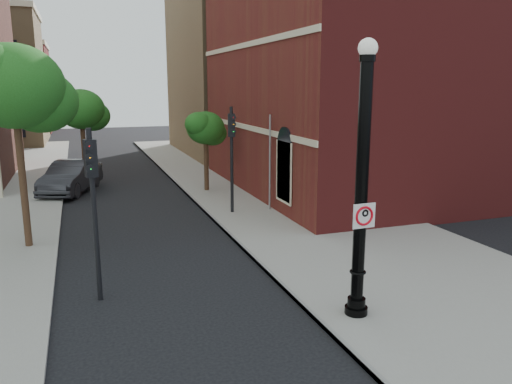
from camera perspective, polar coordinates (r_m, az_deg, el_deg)
name	(u,v)px	position (r m, az deg, el deg)	size (l,w,h in m)	color
ground	(235,335)	(11.84, -2.37, -15.99)	(120.00, 120.00, 0.00)	black
sidewalk_right	(296,210)	(22.63, 4.64, -2.03)	(8.00, 60.00, 0.12)	gray
curb_edge	(212,217)	(21.35, -5.09, -2.87)	(0.10, 60.00, 0.14)	gray
brick_wall_building	(431,73)	(30.64, 19.35, 12.74)	(22.30, 16.30, 12.50)	maroon
bg_building_tan_b	(309,68)	(44.32, 6.06, 13.90)	(22.00, 14.00, 14.00)	#997B53
lamppost	(361,197)	(11.81, 11.93, -0.53)	(0.56, 0.56, 6.59)	black
no_parking_sign	(364,216)	(11.77, 12.26, -2.65)	(0.59, 0.07, 0.59)	white
parked_car	(71,177)	(28.00, -20.39, 1.63)	(1.78, 5.11, 1.68)	#28282C
traffic_signal_left	(92,187)	(13.25, -18.19, 0.56)	(0.33, 0.39, 4.54)	black
traffic_signal_right	(232,143)	(21.40, -2.79, 5.63)	(0.35, 0.41, 4.69)	black
utility_pole	(270,164)	(21.98, 1.59, 3.20)	(0.09, 0.09, 4.33)	#999999
street_tree_a	(15,88)	(18.39, -25.81, 10.62)	(3.84, 3.47, 6.92)	#341E15
street_tree_b	(82,110)	(28.95, -19.29, 8.82)	(2.98, 2.70, 5.38)	#341E15
street_tree_c	(206,129)	(26.23, -5.75, 7.19)	(2.36, 2.13, 4.25)	#341E15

